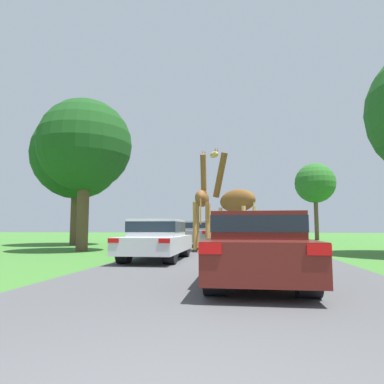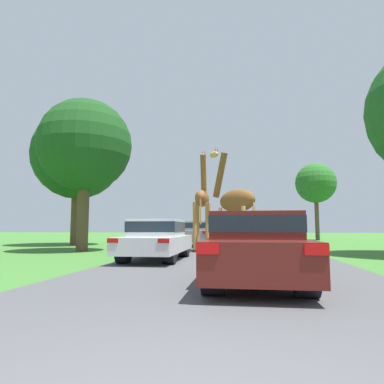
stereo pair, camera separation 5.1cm
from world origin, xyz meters
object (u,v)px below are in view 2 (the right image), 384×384
giraffe_near_road (202,200)px  car_lead_maroon (255,247)px  car_queue_right (275,236)px  car_rear_follower (196,233)px  tree_centre_back (78,155)px  giraffe_companion (235,201)px  car_far_ahead (273,233)px  tree_mid_field (316,183)px  car_queue_left (216,232)px  car_verge_right (157,238)px  tree_far_right (85,146)px

giraffe_near_road → car_lead_maroon: (2.10, -9.63, -1.71)m
car_queue_right → car_rear_follower: (-4.45, 2.71, 0.10)m
car_lead_maroon → tree_centre_back: tree_centre_back is taller
giraffe_companion → car_far_ahead: bearing=31.1°
car_queue_right → tree_mid_field: 15.89m
car_queue_right → tree_mid_field: bearing=70.1°
car_queue_left → tree_centre_back: size_ratio=0.48×
giraffe_near_road → car_verge_right: size_ratio=1.15×
giraffe_near_road → giraffe_companion: 2.41m
car_queue_right → tree_far_right: tree_far_right is taller
car_lead_maroon → car_verge_right: (-3.17, 4.81, 0.02)m
giraffe_companion → tree_centre_back: tree_centre_back is taller
giraffe_companion → car_queue_left: size_ratio=1.13×
giraffe_near_road → giraffe_companion: bearing=-50.3°
car_queue_right → car_rear_follower: 5.21m
car_queue_left → tree_far_right: bearing=-110.7°
car_rear_follower → tree_mid_field: bearing=50.4°
tree_far_right → tree_mid_field: (14.46, 16.98, 0.08)m
car_lead_maroon → car_queue_right: 11.36m
giraffe_companion → car_lead_maroon: size_ratio=1.23×
car_far_ahead → giraffe_companion: bearing=-105.5°
giraffe_companion → car_verge_right: (-2.68, -3.03, -1.50)m
tree_centre_back → car_verge_right: bearing=-50.2°
giraffe_companion → tree_far_right: 7.86m
giraffe_near_road → car_verge_right: bearing=-104.7°
car_lead_maroon → car_rear_follower: size_ratio=0.93×
car_far_ahead → tree_far_right: size_ratio=0.60×
car_far_ahead → car_rear_follower: 5.41m
car_queue_right → car_verge_right: car_verge_right is taller
car_rear_follower → tree_mid_field: size_ratio=0.60×
car_queue_left → car_far_ahead: (4.22, -6.56, -0.01)m
tree_mid_field → car_lead_maroon: bearing=-104.6°
giraffe_companion → car_queue_left: bearing=53.6°
giraffe_near_road → tree_mid_field: tree_mid_field is taller
car_far_ahead → tree_far_right: bearing=-141.1°
car_lead_maroon → tree_mid_field: bearing=75.4°
giraffe_companion → car_queue_left: giraffe_companion is taller
tree_far_right → tree_mid_field: size_ratio=1.05×
car_verge_right → tree_mid_field: (9.86, 20.79, 4.43)m
car_queue_left → car_far_ahead: bearing=-57.2°
giraffe_companion → car_queue_right: bearing=16.3°
car_queue_left → tree_mid_field: (9.02, 2.61, 4.43)m
car_lead_maroon → car_verge_right: car_lead_maroon is taller
car_queue_right → giraffe_companion: bearing=-120.3°
car_lead_maroon → car_verge_right: size_ratio=0.86×
giraffe_companion → car_verge_right: giraffe_companion is taller
car_verge_right → tree_far_right: tree_far_right is taller
car_lead_maroon → car_queue_left: 23.10m
tree_centre_back → tree_mid_field: 21.03m
tree_far_right → car_queue_left: bearing=69.3°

